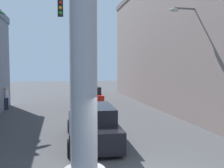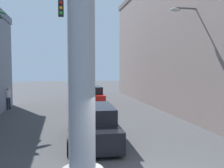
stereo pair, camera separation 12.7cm
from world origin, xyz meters
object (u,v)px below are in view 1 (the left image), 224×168
(pedestrian_mid_right, at_px, (195,104))
(palm_tree_far_right, at_px, (149,47))
(car_lead, at_px, (92,125))
(pedestrian_far_left, at_px, (6,97))
(car_far, at_px, (90,96))
(street_lamp, at_px, (206,52))

(pedestrian_mid_right, bearing_deg, palm_tree_far_right, 85.03)
(car_lead, xyz_separation_m, pedestrian_far_left, (-5.26, 9.50, 0.26))
(pedestrian_far_left, bearing_deg, car_far, 13.07)
(pedestrian_far_left, distance_m, pedestrian_mid_right, 13.62)
(street_lamp, distance_m, palm_tree_far_right, 12.14)
(street_lamp, distance_m, car_far, 10.98)
(car_lead, bearing_deg, palm_tree_far_right, 60.91)
(palm_tree_far_right, xyz_separation_m, pedestrian_mid_right, (-0.93, -10.71, -4.37))
(car_far, xyz_separation_m, pedestrian_mid_right, (5.67, -7.56, 0.21))
(palm_tree_far_right, height_order, pedestrian_mid_right, palm_tree_far_right)
(car_far, distance_m, pedestrian_far_left, 6.72)
(palm_tree_far_right, bearing_deg, pedestrian_mid_right, -94.97)
(palm_tree_far_right, distance_m, pedestrian_far_left, 14.59)
(street_lamp, relative_size, palm_tree_far_right, 0.78)
(car_lead, height_order, palm_tree_far_right, palm_tree_far_right)
(street_lamp, xyz_separation_m, car_lead, (-6.82, -2.14, -3.32))
(car_far, height_order, pedestrian_far_left, pedestrian_far_left)
(car_far, height_order, palm_tree_far_right, palm_tree_far_right)
(car_lead, xyz_separation_m, pedestrian_mid_right, (6.95, 3.45, 0.21))
(palm_tree_far_right, bearing_deg, street_lamp, -95.06)
(car_lead, relative_size, palm_tree_far_right, 0.59)
(car_lead, distance_m, palm_tree_far_right, 16.85)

